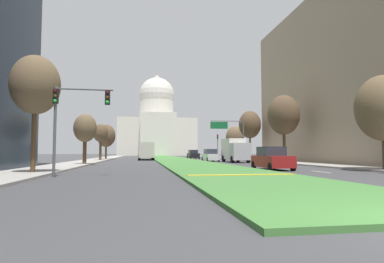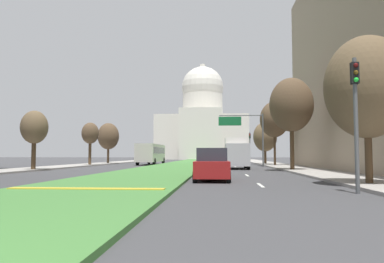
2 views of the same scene
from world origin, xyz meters
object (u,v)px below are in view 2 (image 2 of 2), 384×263
object	(u,v)px
traffic_light_far_right	(250,144)
street_tree_right_near	(367,87)
box_truck_delivery	(236,153)
street_tree_right_mid	(291,105)
street_tree_left_far	(90,134)
street_tree_left_distant	(108,136)
street_tree_right_far	(274,120)
sedan_lead_stopped	(212,165)
traffic_light_near_right	(356,106)
sedan_far_horizon	(228,158)
street_tree_left_mid	(34,128)
capitol_building	(203,125)
city_bus	(151,153)
sedan_midblock	(212,160)
sedan_distant	(216,159)
overhead_guide_sign	(246,129)
street_tree_right_distant	(265,137)

from	to	relation	value
traffic_light_far_right	street_tree_right_near	distance (m)	44.34
box_truck_delivery	street_tree_right_mid	bearing A→B (deg)	-47.53
street_tree_left_far	street_tree_left_distant	world-z (taller)	street_tree_left_distant
street_tree_right_far	sedan_lead_stopped	bearing A→B (deg)	-105.95
traffic_light_near_right	sedan_far_horizon	distance (m)	61.85
traffic_light_far_right	street_tree_left_far	bearing A→B (deg)	-146.57
street_tree_left_mid	street_tree_right_mid	world-z (taller)	street_tree_right_mid
street_tree_left_mid	street_tree_left_far	bearing A→B (deg)	91.27
capitol_building	city_bus	world-z (taller)	capitol_building
street_tree_left_far	sedan_midblock	size ratio (longest dim) A/B	1.34
street_tree_left_distant	sedan_far_horizon	distance (m)	28.07
traffic_light_far_right	sedan_lead_stopped	xyz separation A→B (m)	(-5.62, -41.13, -2.46)
street_tree_left_distant	sedan_distant	distance (m)	17.32
traffic_light_near_right	street_tree_right_far	world-z (taller)	street_tree_right_far
sedan_distant	sedan_far_horizon	xyz separation A→B (m)	(2.44, 16.67, 0.01)
sedan_midblock	box_truck_delivery	bearing A→B (deg)	-56.70
sedan_lead_stopped	sedan_midblock	bearing A→B (deg)	90.86
street_tree_right_near	street_tree_left_distant	size ratio (longest dim) A/B	1.12
street_tree_right_mid	sedan_distant	distance (m)	27.54
street_tree_left_mid	street_tree_right_far	world-z (taller)	street_tree_right_far
traffic_light_far_right	street_tree_right_far	distance (m)	15.34
capitol_building	street_tree_left_distant	world-z (taller)	capitol_building
traffic_light_far_right	street_tree_right_far	world-z (taller)	street_tree_right_far
street_tree_left_far	sedan_midblock	distance (m)	17.39
street_tree_right_near	box_truck_delivery	world-z (taller)	street_tree_right_near
sedan_midblock	sedan_far_horizon	size ratio (longest dim) A/B	0.98
street_tree_right_mid	overhead_guide_sign	bearing A→B (deg)	104.48
street_tree_right_mid	street_tree_left_distant	xyz separation A→B (m)	(-23.56, 22.44, -1.62)
sedan_lead_stopped	box_truck_delivery	bearing A→B (deg)	82.73
traffic_light_far_right	street_tree_right_near	size ratio (longest dim) A/B	0.73
sedan_distant	box_truck_delivery	bearing A→B (deg)	-83.72
street_tree_right_near	sedan_far_horizon	bearing A→B (deg)	94.95
street_tree_right_near	city_bus	size ratio (longest dim) A/B	0.65
box_truck_delivery	city_bus	bearing A→B (deg)	128.02
street_tree_right_far	traffic_light_near_right	bearing A→B (deg)	-93.24
box_truck_delivery	city_bus	world-z (taller)	box_truck_delivery
street_tree_right_distant	box_truck_delivery	bearing A→B (deg)	-106.98
overhead_guide_sign	sedan_lead_stopped	xyz separation A→B (m)	(-3.76, -24.50, -3.79)
sedan_midblock	street_tree_left_far	bearing A→B (deg)	162.35
traffic_light_near_right	street_tree_right_far	xyz separation A→B (m)	(1.85, 32.71, 2.59)
traffic_light_far_right	street_tree_right_mid	bearing A→B (deg)	-87.44
traffic_light_near_right	street_tree_right_mid	xyz separation A→B (m)	(1.29, 18.90, 2.59)
traffic_light_far_right	sedan_far_horizon	xyz separation A→B (m)	(-3.27, 14.00, -2.47)
street_tree_left_mid	box_truck_delivery	bearing A→B (deg)	19.15
street_tree_right_mid	street_tree_right_distant	size ratio (longest dim) A/B	1.33
overhead_guide_sign	sedan_far_horizon	size ratio (longest dim) A/B	1.49
traffic_light_near_right	street_tree_left_far	distance (m)	39.83
sedan_far_horizon	street_tree_right_near	bearing A→B (deg)	-85.05
sedan_far_horizon	city_bus	xyz separation A→B (m)	(-11.85, -22.70, 0.93)
street_tree_right_distant	street_tree_right_near	bearing A→B (deg)	-89.78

